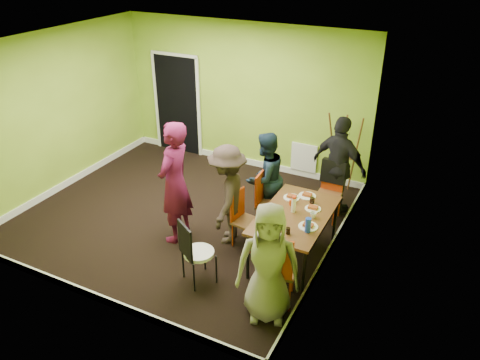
% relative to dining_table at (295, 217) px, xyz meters
% --- Properties ---
extents(ground, '(5.00, 5.00, 0.00)m').
position_rel_dining_table_xyz_m(ground, '(-2.05, 0.29, -0.70)').
color(ground, black).
rests_on(ground, ground).
extents(room_walls, '(5.04, 4.54, 2.82)m').
position_rel_dining_table_xyz_m(room_walls, '(-2.07, 0.33, 0.29)').
color(room_walls, '#80A52A').
rests_on(room_walls, ground).
extents(dining_table, '(0.90, 1.50, 0.75)m').
position_rel_dining_table_xyz_m(dining_table, '(0.00, 0.00, 0.00)').
color(dining_table, black).
rests_on(dining_table, ground).
extents(chair_left_far, '(0.42, 0.42, 0.96)m').
position_rel_dining_table_xyz_m(chair_left_far, '(-0.66, 0.53, -0.15)').
color(chair_left_far, '#D74214').
rests_on(chair_left_far, ground).
extents(chair_left_near, '(0.41, 0.41, 0.87)m').
position_rel_dining_table_xyz_m(chair_left_near, '(-0.81, 0.01, -0.21)').
color(chair_left_near, '#D74214').
rests_on(chair_left_near, ground).
extents(chair_back_end, '(0.40, 0.46, 0.96)m').
position_rel_dining_table_xyz_m(chair_back_end, '(0.11, 1.41, -0.02)').
color(chair_back_end, '#D74214').
rests_on(chair_back_end, ground).
extents(chair_front_end, '(0.53, 0.53, 1.06)m').
position_rel_dining_table_xyz_m(chair_front_end, '(0.14, -0.98, -0.10)').
color(chair_front_end, '#D74214').
rests_on(chair_front_end, ground).
extents(chair_bentwood, '(0.50, 0.50, 0.94)m').
position_rel_dining_table_xyz_m(chair_bentwood, '(-0.99, -1.06, -0.18)').
color(chair_bentwood, black).
rests_on(chair_bentwood, ground).
extents(easel, '(0.61, 0.57, 1.52)m').
position_rel_dining_table_xyz_m(easel, '(0.06, 2.17, 0.05)').
color(easel, brown).
rests_on(easel, ground).
extents(plate_near_left, '(0.24, 0.24, 0.01)m').
position_rel_dining_table_xyz_m(plate_near_left, '(-0.20, 0.38, 0.06)').
color(plate_near_left, white).
rests_on(plate_near_left, dining_table).
extents(plate_near_right, '(0.21, 0.21, 0.01)m').
position_rel_dining_table_xyz_m(plate_near_right, '(-0.21, -0.44, 0.06)').
color(plate_near_right, white).
rests_on(plate_near_right, dining_table).
extents(plate_far_back, '(0.26, 0.26, 0.01)m').
position_rel_dining_table_xyz_m(plate_far_back, '(-0.02, 0.53, 0.06)').
color(plate_far_back, white).
rests_on(plate_far_back, dining_table).
extents(plate_far_front, '(0.22, 0.22, 0.01)m').
position_rel_dining_table_xyz_m(plate_far_front, '(-0.05, -0.59, 0.06)').
color(plate_far_front, white).
rests_on(plate_far_front, dining_table).
extents(plate_wall_back, '(0.23, 0.23, 0.01)m').
position_rel_dining_table_xyz_m(plate_wall_back, '(0.17, 0.23, 0.06)').
color(plate_wall_back, white).
rests_on(plate_wall_back, dining_table).
extents(plate_wall_front, '(0.26, 0.26, 0.01)m').
position_rel_dining_table_xyz_m(plate_wall_front, '(0.26, -0.23, 0.06)').
color(plate_wall_front, white).
rests_on(plate_wall_front, dining_table).
extents(thermos, '(0.06, 0.06, 0.21)m').
position_rel_dining_table_xyz_m(thermos, '(-0.05, 0.04, 0.16)').
color(thermos, white).
rests_on(thermos, dining_table).
extents(blue_bottle, '(0.08, 0.08, 0.20)m').
position_rel_dining_table_xyz_m(blue_bottle, '(0.29, -0.34, 0.15)').
color(blue_bottle, blue).
rests_on(blue_bottle, dining_table).
extents(orange_bottle, '(0.04, 0.04, 0.08)m').
position_rel_dining_table_xyz_m(orange_bottle, '(-0.15, 0.19, 0.10)').
color(orange_bottle, '#D74214').
rests_on(orange_bottle, dining_table).
extents(glass_mid, '(0.06, 0.06, 0.10)m').
position_rel_dining_table_xyz_m(glass_mid, '(-0.14, 0.28, 0.10)').
color(glass_mid, black).
rests_on(glass_mid, dining_table).
extents(glass_back, '(0.07, 0.07, 0.09)m').
position_rel_dining_table_xyz_m(glass_back, '(0.11, 0.37, 0.10)').
color(glass_back, black).
rests_on(glass_back, dining_table).
extents(glass_front, '(0.06, 0.06, 0.09)m').
position_rel_dining_table_xyz_m(glass_front, '(0.08, -0.50, 0.10)').
color(glass_front, black).
rests_on(glass_front, dining_table).
extents(cup_a, '(0.11, 0.11, 0.08)m').
position_rel_dining_table_xyz_m(cup_a, '(-0.21, -0.14, 0.10)').
color(cup_a, white).
rests_on(cup_a, dining_table).
extents(cup_b, '(0.09, 0.09, 0.08)m').
position_rel_dining_table_xyz_m(cup_b, '(0.25, 0.01, 0.10)').
color(cup_b, white).
rests_on(cup_b, dining_table).
extents(person_standing, '(0.50, 0.71, 1.88)m').
position_rel_dining_table_xyz_m(person_standing, '(-1.78, -0.28, 0.24)').
color(person_standing, '#5A0F34').
rests_on(person_standing, ground).
extents(person_left_far, '(0.80, 0.89, 1.50)m').
position_rel_dining_table_xyz_m(person_left_far, '(-0.81, 0.79, 0.06)').
color(person_left_far, '#152636').
rests_on(person_left_far, ground).
extents(person_left_near, '(0.82, 1.12, 1.55)m').
position_rel_dining_table_xyz_m(person_left_near, '(-1.06, 0.01, 0.08)').
color(person_left_near, '#302420').
rests_on(person_left_near, ground).
extents(person_back_end, '(1.06, 0.70, 1.67)m').
position_rel_dining_table_xyz_m(person_back_end, '(0.16, 1.55, 0.14)').
color(person_back_end, black).
rests_on(person_back_end, ground).
extents(person_front_end, '(0.88, 0.72, 1.55)m').
position_rel_dining_table_xyz_m(person_front_end, '(0.12, -1.20, 0.08)').
color(person_front_end, gray).
rests_on(person_front_end, ground).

